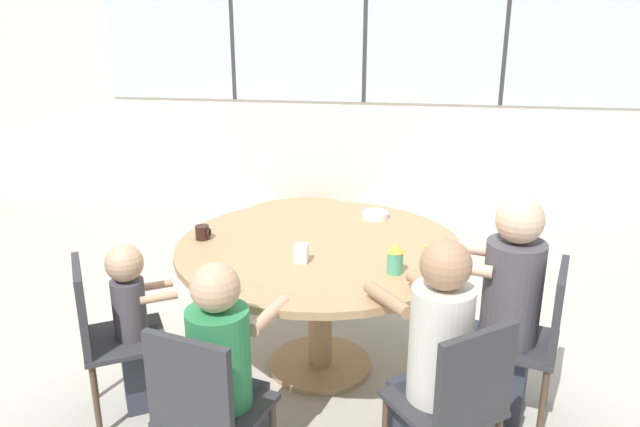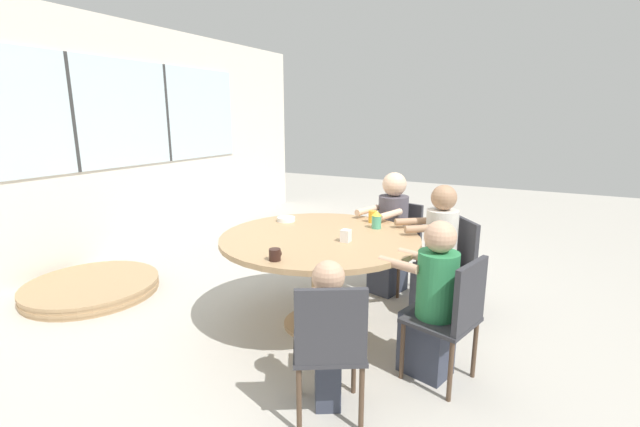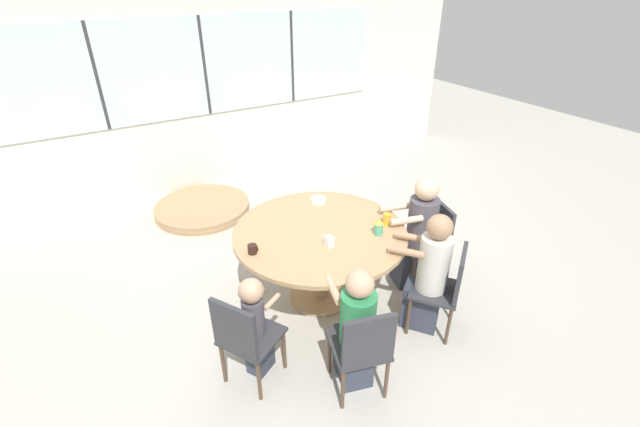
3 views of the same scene
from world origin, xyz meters
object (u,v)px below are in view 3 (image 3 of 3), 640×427
object	(u,v)px
milk_carton_small	(329,241)
bowl_white_shallow	(318,200)
person_toddler	(256,326)
person_man_blue_shirt	(418,236)
coffee_mug	(253,249)
folded_table_stack	(203,208)
person_woman_green_shirt	(428,277)
person_man_teal_shirt	(356,331)
sippy_cup	(379,227)
chair_for_man_teal_shirt	(363,346)
chair_for_woman_green_shirt	(447,284)
chair_for_toddler	(243,336)
chair_for_man_blue_shirt	(432,237)
juice_glass	(387,219)

from	to	relation	value
milk_carton_small	bowl_white_shallow	world-z (taller)	milk_carton_small
bowl_white_shallow	person_toddler	bearing A→B (deg)	-138.86
person_man_blue_shirt	person_toddler	xyz separation A→B (m)	(-1.84, -0.24, -0.07)
coffee_mug	folded_table_stack	size ratio (longest dim) A/B	0.07
person_woman_green_shirt	milk_carton_small	world-z (taller)	person_woman_green_shirt
person_man_blue_shirt	bowl_white_shallow	bearing A→B (deg)	57.99
person_man_teal_shirt	sippy_cup	distance (m)	1.01
person_toddler	folded_table_stack	distance (m)	2.85
chair_for_man_teal_shirt	chair_for_woman_green_shirt	bearing A→B (deg)	26.43
chair_for_man_teal_shirt	chair_for_toddler	distance (m)	0.88
chair_for_man_blue_shirt	person_woman_green_shirt	size ratio (longest dim) A/B	0.74
chair_for_man_teal_shirt	milk_carton_small	distance (m)	0.96
folded_table_stack	juice_glass	bearing A→B (deg)	-66.82
chair_for_man_teal_shirt	sippy_cup	size ratio (longest dim) A/B	5.54
milk_carton_small	chair_for_toddler	bearing A→B (deg)	-160.34
chair_for_man_teal_shirt	person_woman_green_shirt	bearing A→B (deg)	34.85
person_woman_green_shirt	juice_glass	bearing A→B (deg)	54.39
chair_for_man_teal_shirt	folded_table_stack	xyz separation A→B (m)	(-0.16, 3.40, -0.44)
chair_for_man_blue_shirt	chair_for_man_teal_shirt	world-z (taller)	same
person_woman_green_shirt	coffee_mug	xyz separation A→B (m)	(-1.27, 0.78, 0.27)
bowl_white_shallow	chair_for_toddler	bearing A→B (deg)	-139.82
person_man_teal_shirt	sippy_cup	world-z (taller)	person_man_teal_shirt
chair_for_toddler	person_man_blue_shirt	world-z (taller)	person_man_blue_shirt
chair_for_woman_green_shirt	chair_for_toddler	bearing A→B (deg)	131.51
juice_glass	bowl_white_shallow	size ratio (longest dim) A/B	0.66
sippy_cup	juice_glass	bearing A→B (deg)	30.59
chair_for_man_blue_shirt	folded_table_stack	bearing A→B (deg)	47.20
sippy_cup	bowl_white_shallow	distance (m)	0.82
chair_for_toddler	person_man_teal_shirt	world-z (taller)	person_man_teal_shirt
person_man_teal_shirt	juice_glass	size ratio (longest dim) A/B	9.96
coffee_mug	folded_table_stack	distance (m)	2.42
person_man_teal_shirt	bowl_white_shallow	distance (m)	1.58
bowl_white_shallow	folded_table_stack	bearing A→B (deg)	112.71
chair_for_toddler	sippy_cup	bearing A→B (deg)	70.39
chair_for_man_blue_shirt	milk_carton_small	xyz separation A→B (m)	(-1.18, 0.06, 0.32)
folded_table_stack	person_toddler	bearing A→B (deg)	-98.15
chair_for_man_teal_shirt	person_man_blue_shirt	world-z (taller)	person_man_blue_shirt
chair_for_toddler	person_woman_green_shirt	xyz separation A→B (m)	(1.62, -0.21, 0.04)
person_man_teal_shirt	sippy_cup	bearing A→B (deg)	58.88
chair_for_toddler	milk_carton_small	xyz separation A→B (m)	(0.94, 0.34, 0.32)
chair_for_woman_green_shirt	bowl_white_shallow	size ratio (longest dim) A/B	5.26
person_woman_green_shirt	sippy_cup	xyz separation A→B (m)	(-0.19, 0.48, 0.31)
bowl_white_shallow	juice_glass	bearing A→B (deg)	-65.64
chair_for_woman_green_shirt	chair_for_toddler	world-z (taller)	same
chair_for_woman_green_shirt	folded_table_stack	world-z (taller)	chair_for_woman_green_shirt
chair_for_man_blue_shirt	milk_carton_small	size ratio (longest dim) A/B	8.98
person_man_teal_shirt	chair_for_man_blue_shirt	bearing A→B (deg)	40.70
juice_glass	bowl_white_shallow	bearing A→B (deg)	114.36
chair_for_man_teal_shirt	folded_table_stack	bearing A→B (deg)	108.25
chair_for_man_blue_shirt	milk_carton_small	world-z (taller)	milk_carton_small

